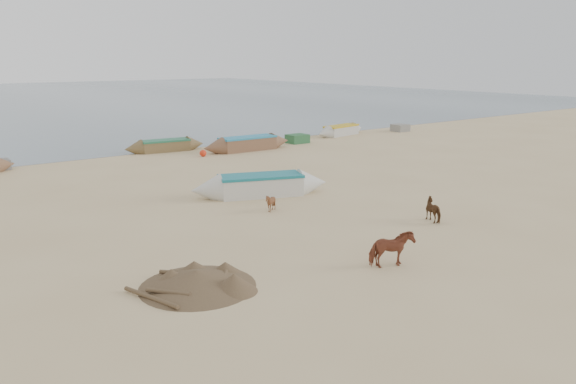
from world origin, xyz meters
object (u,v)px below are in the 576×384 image
(calf_front, at_px, (270,203))
(near_canoe, at_px, (261,185))
(calf_right, at_px, (435,210))
(cow_adult, at_px, (391,249))

(calf_front, height_order, near_canoe, near_canoe)
(calf_right, bearing_deg, cow_adult, 107.84)
(calf_right, bearing_deg, calf_front, 33.54)
(calf_front, height_order, calf_right, calf_right)
(calf_right, xyz_separation_m, near_canoe, (-3.09, 7.52, 0.04))
(cow_adult, bearing_deg, calf_right, -45.78)
(near_canoe, bearing_deg, calf_right, -47.43)
(cow_adult, height_order, calf_front, cow_adult)
(near_canoe, bearing_deg, cow_adult, -80.98)
(cow_adult, relative_size, calf_right, 1.47)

